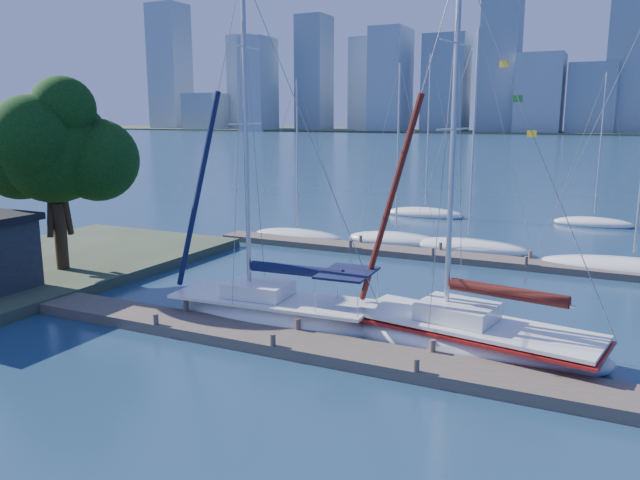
% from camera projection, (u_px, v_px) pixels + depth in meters
% --- Properties ---
extents(ground, '(700.00, 700.00, 0.00)m').
position_uv_depth(ground, '(286.00, 348.00, 21.87)').
color(ground, navy).
rests_on(ground, ground).
extents(near_dock, '(26.00, 2.00, 0.40)m').
position_uv_depth(near_dock, '(286.00, 342.00, 21.83)').
color(near_dock, '#4E4439').
rests_on(near_dock, ground).
extents(far_dock, '(30.00, 1.80, 0.36)m').
position_uv_depth(far_dock, '(454.00, 257.00, 35.12)').
color(far_dock, '#4E4439').
rests_on(far_dock, ground).
extents(shore, '(12.00, 22.00, 0.50)m').
position_uv_depth(shore, '(22.00, 271.00, 31.72)').
color(shore, '#38472D').
rests_on(shore, ground).
extents(far_shore, '(800.00, 100.00, 1.50)m').
position_uv_depth(far_shore, '(602.00, 133.00, 304.52)').
color(far_shore, '#38472D').
rests_on(far_shore, ground).
extents(tree, '(7.38, 6.73, 9.82)m').
position_uv_depth(tree, '(53.00, 145.00, 29.92)').
color(tree, black).
rests_on(tree, ground).
extents(sailboat_navy, '(8.80, 3.31, 13.78)m').
position_uv_depth(sailboat_navy, '(272.00, 297.00, 24.36)').
color(sailboat_navy, white).
rests_on(sailboat_navy, ground).
extents(sailboat_maroon, '(9.31, 4.34, 13.54)m').
position_uv_depth(sailboat_maroon, '(474.00, 324.00, 21.30)').
color(sailboat_maroon, white).
rests_on(sailboat_maroon, ground).
extents(bg_boat_0, '(6.63, 2.96, 10.57)m').
position_uv_depth(bg_boat_0, '(298.00, 236.00, 41.16)').
color(bg_boat_0, white).
rests_on(bg_boat_0, ground).
extents(bg_boat_1, '(6.72, 4.47, 11.48)m').
position_uv_depth(bg_boat_1, '(396.00, 240.00, 39.74)').
color(bg_boat_1, white).
rests_on(bg_boat_1, ground).
extents(bg_boat_2, '(7.60, 3.35, 13.26)m').
position_uv_depth(bg_boat_2, '(468.00, 247.00, 37.56)').
color(bg_boat_2, white).
rests_on(bg_boat_2, ground).
extents(bg_boat_4, '(9.42, 2.54, 14.38)m').
position_uv_depth(bg_boat_4, '(633.00, 269.00, 32.05)').
color(bg_boat_4, white).
rests_on(bg_boat_4, ground).
extents(bg_boat_6, '(6.65, 3.41, 13.07)m').
position_uv_depth(bg_boat_6, '(425.00, 213.00, 50.55)').
color(bg_boat_6, white).
rests_on(bg_boat_6, ground).
extents(bg_boat_7, '(5.73, 2.27, 11.36)m').
position_uv_depth(bg_boat_7, '(594.00, 223.00, 46.18)').
color(bg_boat_7, white).
rests_on(bg_boat_7, ground).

